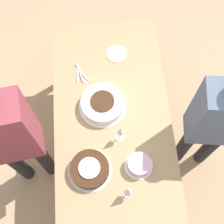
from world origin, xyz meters
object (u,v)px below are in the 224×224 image
Objects in this scene: cake_center_white at (103,104)px; cake_back_decorated at (139,165)px; wine_glass_near at (120,131)px; person_watching at (217,122)px; wine_glass_far at (128,191)px; cake_front_chocolate at (90,169)px; person_cutting at (9,138)px.

cake_center_white reaches higher than cake_back_decorated.
wine_glass_near is 0.13× the size of person_watching.
cake_back_decorated is 0.13× the size of person_watching.
wine_glass_near reaches higher than cake_center_white.
person_watching reaches higher than wine_glass_far.
cake_back_decorated is (0.49, 0.22, -0.00)m from cake_center_white.
cake_front_chocolate is at bearing 21.81° from person_watching.
person_cutting is at bearing 8.80° from person_watching.
person_cutting is 1.07× the size of person_watching.
person_watching reaches higher than cake_back_decorated.
cake_back_decorated is 0.91m from person_cutting.
cake_back_decorated is 0.12× the size of person_cutting.
cake_center_white is 0.51m from cake_front_chocolate.
person_cutting is 1.44m from person_watching.
cake_center_white is 1.16× the size of cake_front_chocolate.
person_watching is (-0.22, 0.92, 0.13)m from cake_front_chocolate.
cake_back_decorated is 1.02× the size of wine_glass_far.
cake_center_white is at bearing -158.26° from wine_glass_near.
cake_front_chocolate is 1.59× the size of wine_glass_far.
person_watching reaches higher than wine_glass_near.
cake_front_chocolate is 0.59m from person_cutting.
cake_center_white is 0.54m from cake_back_decorated.
cake_front_chocolate is 0.34m from wine_glass_near.
person_watching is at bearing -6.85° from person_cutting.
wine_glass_near is 0.76m from person_cutting.
wine_glass_near is at bearing -178.25° from wine_glass_far.
wine_glass_far is at bearing 9.97° from cake_center_white.
person_cutting is at bearing -66.08° from cake_center_white.
wine_glass_far reaches higher than cake_center_white.
wine_glass_near is 0.12× the size of person_cutting.
cake_front_chocolate is 0.19× the size of person_cutting.
wine_glass_near reaches higher than cake_back_decorated.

